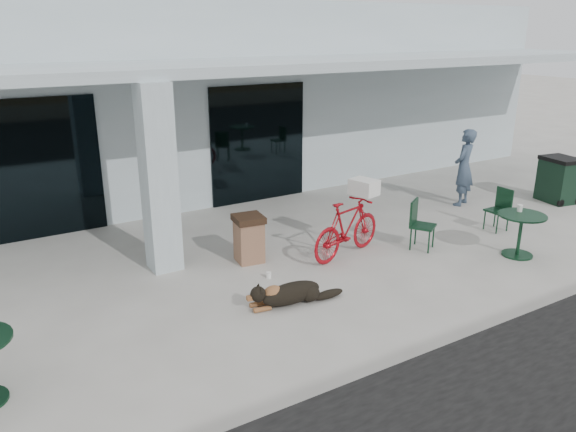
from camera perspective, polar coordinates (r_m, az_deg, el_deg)
ground at (r=8.61m, az=2.51°, el=-8.41°), size 80.00×80.00×0.00m
building at (r=15.55m, az=-15.47°, el=11.83°), size 22.00×7.00×4.50m
storefront_glass_left at (r=11.66m, az=-25.21°, el=4.15°), size 2.80×0.06×2.70m
storefront_glass_right at (r=13.12m, az=-3.03°, el=7.33°), size 2.40×0.06×2.70m
column at (r=9.39m, az=-13.00°, el=3.64°), size 0.50×0.50×3.12m
overhang at (r=10.86m, az=-8.23°, el=14.74°), size 22.00×2.80×0.18m
bicycle at (r=10.02m, az=6.03°, el=-1.23°), size 1.82×0.91×1.05m
laundry_basket at (r=10.16m, az=7.73°, el=2.93°), size 0.46×0.55×0.28m
dog at (r=8.38m, az=0.34°, el=-7.74°), size 1.17×0.54×0.37m
cup_near_dog at (r=9.26m, az=-1.97°, el=-6.02°), size 0.08×0.08×0.10m
cafe_table_far at (r=10.84m, az=22.47°, el=-1.81°), size 1.07×1.07×0.78m
cafe_chair_far_a at (r=10.59m, az=13.56°, el=-0.93°), size 0.59×0.61×0.92m
cafe_chair_far_b at (r=12.02m, az=20.49°, el=0.57°), size 0.43×0.39×0.86m
person at (r=13.44m, az=17.44°, el=4.72°), size 0.76×0.64×1.76m
cup_on_table at (r=10.86m, az=22.49°, el=0.75°), size 0.11×0.11×0.12m
trash_receptacle at (r=9.79m, az=-3.99°, el=-2.30°), size 0.56×0.56×0.84m
wheeled_bin at (r=14.61m, az=25.81°, el=3.35°), size 0.78×0.93×1.06m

